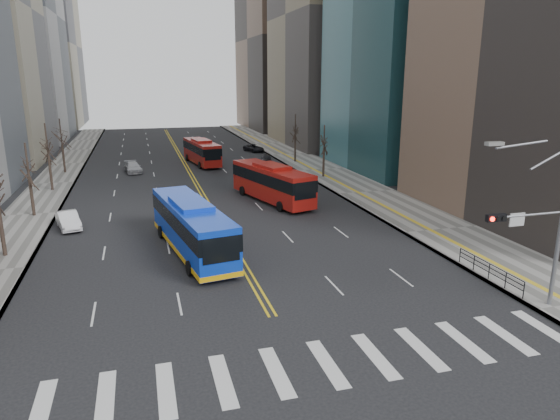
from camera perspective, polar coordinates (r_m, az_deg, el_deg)
name	(u,v)px	position (r m, az deg, el deg)	size (l,w,h in m)	color
ground	(302,367)	(23.17, 2.55, -17.54)	(220.00, 220.00, 0.00)	black
sidewalk_right	(321,169)	(68.92, 4.67, 4.64)	(7.00, 130.00, 0.15)	slate
sidewalk_left	(53,183)	(65.51, -24.49, 2.78)	(5.00, 130.00, 0.15)	slate
crosswalk	(302,367)	(23.17, 2.55, -17.52)	(26.70, 4.00, 0.01)	silver
centerline	(185,164)	(74.81, -10.80, 5.19)	(0.55, 100.00, 0.01)	gold
office_towers	(170,2)	(87.99, -12.41, 22.20)	(83.00, 134.00, 58.00)	#939396
signal_mast	(539,226)	(29.64, 27.51, -1.59)	(5.37, 0.37, 9.39)	gray
pedestrian_railing	(489,269)	(34.03, 22.81, -6.20)	(0.06, 6.06, 1.02)	black
street_trees	(131,153)	(53.60, -16.70, 6.27)	(35.20, 47.20, 7.60)	#2D211B
blue_bus	(192,226)	(36.62, -10.06, -1.77)	(4.96, 13.64, 3.86)	#0D38C9
red_bus_near	(272,181)	(50.93, -0.93, 3.33)	(5.99, 12.52, 3.84)	#A51711
red_bus_far	(202,150)	(73.97, -8.95, 6.75)	(4.26, 11.76, 3.64)	#A51711
car_white	(68,220)	(45.73, -23.05, -1.08)	(1.52, 4.37, 1.44)	white
car_dark_mid	(266,159)	(74.49, -1.56, 5.89)	(1.47, 3.64, 1.24)	black
car_silver	(133,167)	(69.70, -16.46, 4.70)	(1.92, 4.72, 1.37)	#AFAFB5
car_dark_far	(254,148)	(85.82, -3.02, 7.10)	(2.08, 4.51, 1.25)	black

